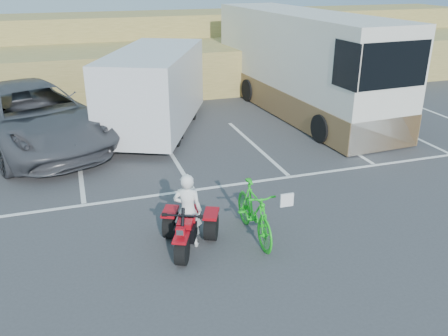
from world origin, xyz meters
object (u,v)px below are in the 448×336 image
object	(u,v)px
red_trike_atv	(188,248)
green_dirt_bike	(254,212)
cargo_trailer	(154,89)
rv_motorhome	(301,70)
quad_atv_green	(164,134)
quad_atv_blue	(62,150)
grey_pickup	(31,116)
rider	(188,210)

from	to	relation	value
red_trike_atv	green_dirt_bike	world-z (taller)	green_dirt_bike
green_dirt_bike	cargo_trailer	distance (m)	7.77
rv_motorhome	red_trike_atv	bearing A→B (deg)	-131.82
cargo_trailer	quad_atv_green	distance (m)	1.56
quad_atv_blue	cargo_trailer	bearing A→B (deg)	25.26
green_dirt_bike	red_trike_atv	bearing A→B (deg)	-178.76
grey_pickup	green_dirt_bike	bearing A→B (deg)	-80.25
cargo_trailer	green_dirt_bike	bearing A→B (deg)	-60.86
red_trike_atv	green_dirt_bike	distance (m)	1.55
quad_atv_green	rider	bearing A→B (deg)	-89.52
green_dirt_bike	rider	bearing A→B (deg)	175.56
rv_motorhome	quad_atv_blue	bearing A→B (deg)	-172.06
grey_pickup	quad_atv_blue	bearing A→B (deg)	-63.26
rider	grey_pickup	size ratio (longest dim) A/B	0.22
cargo_trailer	rv_motorhome	xyz separation A→B (m)	(5.88, 0.83, 0.12)
red_trike_atv	rv_motorhome	size ratio (longest dim) A/B	0.15
red_trike_atv	rider	world-z (taller)	rider
grey_pickup	quad_atv_green	bearing A→B (deg)	-23.80
cargo_trailer	quad_atv_blue	distance (m)	3.65
red_trike_atv	cargo_trailer	xyz separation A→B (m)	(0.81, 7.71, 1.49)
green_dirt_bike	cargo_trailer	world-z (taller)	cargo_trailer
green_dirt_bike	grey_pickup	xyz separation A→B (m)	(-4.59, 7.36, 0.38)
green_dirt_bike	quad_atv_blue	xyz separation A→B (m)	(-3.79, 6.66, -0.59)
cargo_trailer	rv_motorhome	world-z (taller)	rv_motorhome
grey_pickup	rv_motorhome	xyz separation A→B (m)	(9.85, 1.17, 0.63)
green_dirt_bike	quad_atv_green	bearing A→B (deg)	94.54
rider	green_dirt_bike	bearing A→B (deg)	-160.91
red_trike_atv	green_dirt_bike	size ratio (longest dim) A/B	0.77
grey_pickup	rv_motorhome	distance (m)	9.94
green_dirt_bike	rv_motorhome	xyz separation A→B (m)	(5.26, 8.53, 1.02)
quad_atv_blue	quad_atv_green	xyz separation A→B (m)	(3.32, 0.59, 0.00)
red_trike_atv	grey_pickup	bearing A→B (deg)	137.62
grey_pickup	quad_atv_green	world-z (taller)	grey_pickup
rider	rv_motorhome	distance (m)	10.73
red_trike_atv	rv_motorhome	xyz separation A→B (m)	(6.69, 8.54, 1.61)
green_dirt_bike	cargo_trailer	size ratio (longest dim) A/B	0.31
cargo_trailer	quad_atv_green	world-z (taller)	cargo_trailer
grey_pickup	cargo_trailer	bearing A→B (deg)	-17.36
red_trike_atv	cargo_trailer	distance (m)	7.89
cargo_trailer	quad_atv_blue	size ratio (longest dim) A/B	4.58
red_trike_atv	green_dirt_bike	bearing A→B (deg)	24.78
rider	quad_atv_blue	distance (m)	7.01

